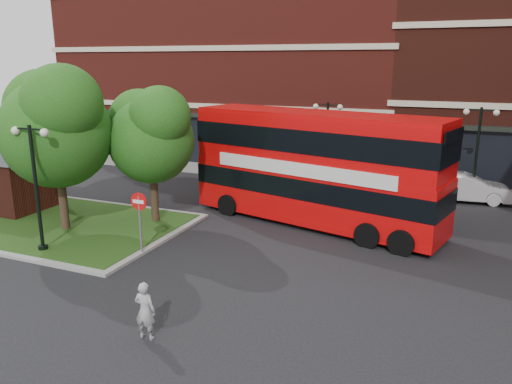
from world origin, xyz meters
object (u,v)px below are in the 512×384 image
at_px(bus, 315,161).
at_px(car_white, 466,188).
at_px(car_silver, 276,172).
at_px(woman, 145,311).

relative_size(bus, car_white, 2.66).
relative_size(car_silver, car_white, 0.86).
relative_size(bus, woman, 7.35).
bearing_deg(bus, car_white, 60.40).
bearing_deg(car_silver, woman, -176.38).
bearing_deg(bus, woman, -82.84).
distance_m(bus, woman, 11.55).
bearing_deg(woman, car_silver, -83.80).
distance_m(woman, car_white, 19.63).
height_order(woman, car_silver, woman).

